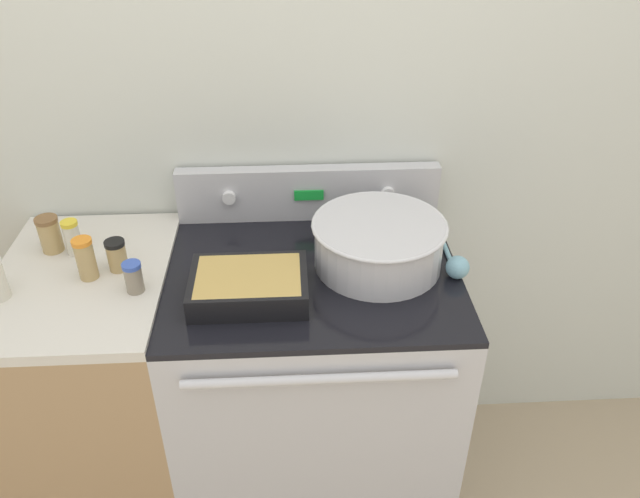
% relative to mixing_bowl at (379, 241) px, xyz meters
% --- Properties ---
extents(kitchen_wall, '(8.00, 0.05, 2.50)m').
position_rel_mixing_bowl_xyz_m(kitchen_wall, '(-0.18, 0.34, 0.24)').
color(kitchen_wall, silver).
rests_on(kitchen_wall, ground_plane).
extents(stove_range, '(0.81, 0.68, 0.94)m').
position_rel_mixing_bowl_xyz_m(stove_range, '(-0.18, -0.02, -0.54)').
color(stove_range, '#BCBCC1').
rests_on(stove_range, ground_plane).
extents(control_panel, '(0.81, 0.07, 0.17)m').
position_rel_mixing_bowl_xyz_m(control_panel, '(-0.18, 0.28, 0.01)').
color(control_panel, '#BCBCC1').
rests_on(control_panel, stove_range).
extents(side_counter, '(0.47, 0.65, 0.95)m').
position_rel_mixing_bowl_xyz_m(side_counter, '(-0.82, -0.02, -0.54)').
color(side_counter, tan).
rests_on(side_counter, ground_plane).
extents(mixing_bowl, '(0.37, 0.37, 0.14)m').
position_rel_mixing_bowl_xyz_m(mixing_bowl, '(0.00, 0.00, 0.00)').
color(mixing_bowl, silver).
rests_on(mixing_bowl, stove_range).
extents(casserole_dish, '(0.30, 0.22, 0.07)m').
position_rel_mixing_bowl_xyz_m(casserole_dish, '(-0.35, -0.13, -0.04)').
color(casserole_dish, black).
rests_on(casserole_dish, stove_range).
extents(ladle, '(0.06, 0.33, 0.06)m').
position_rel_mixing_bowl_xyz_m(ladle, '(0.21, -0.05, -0.05)').
color(ladle, '#7AB2C6').
rests_on(ladle, stove_range).
extents(spice_jar_blue_cap, '(0.05, 0.05, 0.09)m').
position_rel_mixing_bowl_xyz_m(spice_jar_blue_cap, '(-0.65, -0.10, -0.02)').
color(spice_jar_blue_cap, gray).
rests_on(spice_jar_blue_cap, side_counter).
extents(spice_jar_black_cap, '(0.05, 0.05, 0.09)m').
position_rel_mixing_bowl_xyz_m(spice_jar_black_cap, '(-0.72, 0.00, -0.02)').
color(spice_jar_black_cap, tan).
rests_on(spice_jar_black_cap, side_counter).
extents(spice_jar_orange_cap, '(0.05, 0.05, 0.12)m').
position_rel_mixing_bowl_xyz_m(spice_jar_orange_cap, '(-0.79, -0.03, -0.00)').
color(spice_jar_orange_cap, tan).
rests_on(spice_jar_orange_cap, side_counter).
extents(spice_jar_yellow_cap, '(0.05, 0.05, 0.11)m').
position_rel_mixing_bowl_xyz_m(spice_jar_yellow_cap, '(-0.86, 0.09, -0.01)').
color(spice_jar_yellow_cap, beige).
rests_on(spice_jar_yellow_cap, side_counter).
extents(spice_jar_brown_cap, '(0.06, 0.06, 0.11)m').
position_rel_mixing_bowl_xyz_m(spice_jar_brown_cap, '(-0.93, 0.11, -0.01)').
color(spice_jar_brown_cap, tan).
rests_on(spice_jar_brown_cap, side_counter).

